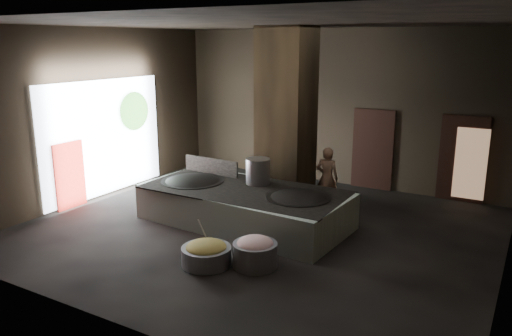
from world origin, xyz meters
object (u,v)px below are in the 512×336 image
Objects in this scene: hearth_platform at (244,206)px; veg_basin at (206,256)px; wok_right at (298,201)px; cook at (327,178)px; meat_basin at (255,255)px; wok_left at (193,184)px; stock_pot at (258,171)px.

hearth_platform is 5.01× the size of veg_basin.
wok_right reaches higher than hearth_platform.
hearth_platform is at bearing 51.31° from cook.
wok_right is at bearing 90.89° from meat_basin.
hearth_platform reaches higher than veg_basin.
veg_basin is (1.99, -2.23, -0.58)m from wok_left.
meat_basin is at bearing -61.30° from stock_pot.
veg_basin is 1.12× the size of meat_basin.
meat_basin is (1.38, -1.88, -0.18)m from hearth_platform.
stock_pot is 3.03m from veg_basin.
stock_pot reaches higher than wok_right.
wok_right is 1.89m from cook.
wok_left is 1.07× the size of wok_right.
stock_pot is at bearing 118.70° from meat_basin.
stock_pot is at bearing 88.30° from hearth_platform.
wok_left is at bearing -174.53° from hearth_platform.
cook is 1.68× the size of veg_basin.
hearth_platform reaches higher than meat_basin.
meat_basin is at bearing -50.21° from hearth_platform.
hearth_platform is 2.99× the size of cook.
meat_basin is (1.33, -2.43, -0.90)m from stock_pot.
wok_right reaches higher than veg_basin.
wok_right is 2.25× the size of stock_pot.
stock_pot is (0.05, 0.55, 0.72)m from hearth_platform.
cook is 1.89× the size of meat_basin.
cook reaches higher than wok_left.
meat_basin reaches higher than veg_basin.
veg_basin is at bearing -80.12° from stock_pot.
hearth_platform is 7.67× the size of stock_pot.
cook is at bearing 92.83° from wok_right.
cook reaches higher than hearth_platform.
wok_right is at bearing 87.09° from cook.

